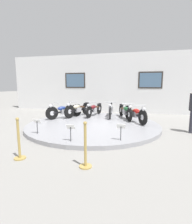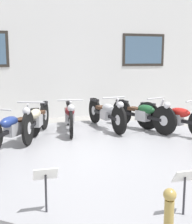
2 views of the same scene
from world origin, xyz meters
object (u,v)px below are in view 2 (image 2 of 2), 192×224
Objects in this scene: motorcycle_maroon at (70,115)px; info_placard_front_centre at (185,182)px; motorcycle_silver at (106,112)px; motorcycle_green at (143,113)px; motorcycle_blue at (12,127)px; info_placard_front_left at (46,180)px; motorcycle_cream at (36,118)px; motorcycle_red at (175,117)px.

info_placard_front_centre is (0.44, -4.14, -0.00)m from motorcycle_maroon.
motorcycle_silver is 0.85m from motorcycle_green.
motorcycle_blue is 3.18× the size of info_placard_front_centre.
motorcycle_maroon reaches higher than info_placard_front_left.
motorcycle_blue is at bearing -129.21° from motorcycle_cream.
motorcycle_blue is 2.35m from motorcycle_silver.
motorcycle_blue is at bearing -143.22° from motorcycle_maroon.
motorcycle_red is at bearing -36.96° from motorcycle_silver.
motorcycle_blue is 3.62m from info_placard_front_centre.
motorcycle_blue is at bearing 96.33° from info_placard_front_left.
motorcycle_red reaches higher than motorcycle_blue.
motorcycle_red is at bearing -11.79° from motorcycle_cream.
motorcycle_silver reaches higher than motorcycle_green.
info_placard_front_left is at bearing -93.31° from motorcycle_cream.
motorcycle_green is (2.43, -0.00, -0.01)m from motorcycle_cream.
motorcycle_maroon is at bearing 168.34° from motorcycle_green.
motorcycle_red reaches higher than motorcycle_green.
motorcycle_cream is 3.74× the size of info_placard_front_left.
info_placard_front_centre is at bearing -118.19° from motorcycle_red.
motorcycle_cream is at bearing 86.69° from info_placard_front_left.
motorcycle_red is (0.49, -0.61, 0.00)m from motorcycle_green.
motorcycle_red reaches higher than info_placard_front_centre.
motorcycle_blue is 1.59m from motorcycle_maroon.
info_placard_front_centre is at bearing -61.76° from motorcycle_blue.
motorcycle_blue is 0.88× the size of motorcycle_green.
motorcycle_cream is 1.03× the size of motorcycle_green.
motorcycle_green reaches higher than info_placard_front_left.
motorcycle_green is at bearing -0.02° from motorcycle_cream.
motorcycle_silver reaches higher than info_placard_front_left.
info_placard_front_centre is at bearing -72.26° from motorcycle_cream.
motorcycle_maroon reaches higher than info_placard_front_centre.
motorcycle_silver is at bearing 143.04° from motorcycle_red.
motorcycle_silver reaches higher than motorcycle_blue.
motorcycle_maroon is at bearing 156.12° from motorcycle_red.
motorcycle_red is (2.92, -0.61, -0.01)m from motorcycle_cream.
motorcycle_cream is at bearing 50.79° from motorcycle_blue.
motorcycle_silver is (1.66, 0.34, -0.01)m from motorcycle_cream.
motorcycle_blue is at bearing -156.11° from motorcycle_silver.
motorcycle_green is at bearing -23.91° from motorcycle_silver.
motorcycle_cream is at bearing -156.23° from motorcycle_maroon.
motorcycle_maroon is 0.98× the size of motorcycle_silver.
info_placard_front_left is (-1.85, -3.69, -0.02)m from motorcycle_silver.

